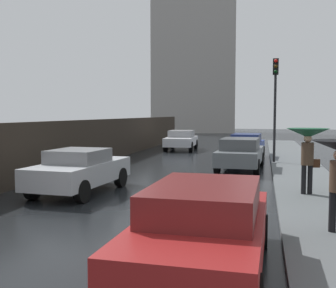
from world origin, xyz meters
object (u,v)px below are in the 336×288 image
object	(u,v)px
car_blue_far_lane	(247,146)
car_grey_mid_road	(240,153)
car_silver_near_kerb	(80,170)
traffic_light	(275,92)
car_red_far_ahead	(204,226)
pedestrian_with_umbrella_near	(308,140)
car_white_behind_camera	(181,140)

from	to	relation	value
car_blue_far_lane	car_grey_mid_road	bearing A→B (deg)	-87.19
car_silver_near_kerb	car_blue_far_lane	xyz separation A→B (m)	(4.66, 10.83, 0.00)
car_grey_mid_road	car_blue_far_lane	world-z (taller)	car_grey_mid_road
car_blue_far_lane	traffic_light	bearing A→B (deg)	-55.47
car_red_far_ahead	pedestrian_with_umbrella_near	world-z (taller)	pedestrian_with_umbrella_near
car_grey_mid_road	traffic_light	size ratio (longest dim) A/B	0.92
car_red_far_ahead	car_blue_far_lane	distance (m)	16.43
pedestrian_with_umbrella_near	car_silver_near_kerb	bearing A→B (deg)	-6.32
car_silver_near_kerb	pedestrian_with_umbrella_near	xyz separation A→B (m)	(6.77, 0.61, 1.00)
car_red_far_ahead	car_white_behind_camera	size ratio (longest dim) A/B	1.13
car_red_far_ahead	traffic_light	distance (m)	14.43
car_silver_near_kerb	car_white_behind_camera	distance (m)	15.37
car_silver_near_kerb	car_red_far_ahead	size ratio (longest dim) A/B	0.94
car_silver_near_kerb	car_grey_mid_road	distance (m)	7.79
pedestrian_with_umbrella_near	traffic_light	world-z (taller)	traffic_light
car_grey_mid_road	car_red_far_ahead	size ratio (longest dim) A/B	1.01
car_white_behind_camera	traffic_light	bearing A→B (deg)	128.24
car_white_behind_camera	car_red_far_ahead	bearing A→B (deg)	99.83
pedestrian_with_umbrella_near	car_red_far_ahead	bearing A→B (deg)	59.70
car_grey_mid_road	pedestrian_with_umbrella_near	bearing A→B (deg)	-65.88
car_silver_near_kerb	car_grey_mid_road	size ratio (longest dim) A/B	0.92
car_red_far_ahead	pedestrian_with_umbrella_near	bearing A→B (deg)	72.67
car_red_far_ahead	car_grey_mid_road	bearing A→B (deg)	91.87
car_silver_near_kerb	car_white_behind_camera	size ratio (longest dim) A/B	1.05
car_silver_near_kerb	car_white_behind_camera	world-z (taller)	car_silver_near_kerb
car_silver_near_kerb	pedestrian_with_umbrella_near	world-z (taller)	pedestrian_with_umbrella_near
car_grey_mid_road	car_blue_far_lane	distance (m)	4.53
car_white_behind_camera	car_blue_far_lane	bearing A→B (deg)	132.37
car_silver_near_kerb	traffic_light	xyz separation A→B (m)	(6.04, 8.50, 2.78)
car_grey_mid_road	traffic_light	xyz separation A→B (m)	(1.46, 2.20, 2.75)
car_grey_mid_road	pedestrian_with_umbrella_near	world-z (taller)	pedestrian_with_umbrella_near
car_silver_near_kerb	car_blue_far_lane	world-z (taller)	car_blue_far_lane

